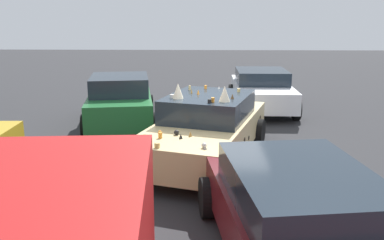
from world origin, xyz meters
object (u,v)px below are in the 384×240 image
at_px(parked_sedan_far_left, 261,90).
at_px(parked_sedan_near_left, 120,100).
at_px(parked_sedan_far_right, 295,215).
at_px(art_car_decorated, 206,128).

bearing_deg(parked_sedan_far_left, parked_sedan_near_left, -63.99).
bearing_deg(parked_sedan_far_left, parked_sedan_far_right, -4.56).
bearing_deg(parked_sedan_far_left, art_car_decorated, -20.12).
height_order(art_car_decorated, parked_sedan_near_left, art_car_decorated).
distance_m(art_car_decorated, parked_sedan_far_left, 5.31).
height_order(parked_sedan_far_left, parked_sedan_far_right, parked_sedan_far_right).
bearing_deg(art_car_decorated, parked_sedan_near_left, -122.64).
bearing_deg(art_car_decorated, parked_sedan_far_left, 176.60).
relative_size(art_car_decorated, parked_sedan_near_left, 1.14).
height_order(parked_sedan_far_left, parked_sedan_near_left, parked_sedan_near_left).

